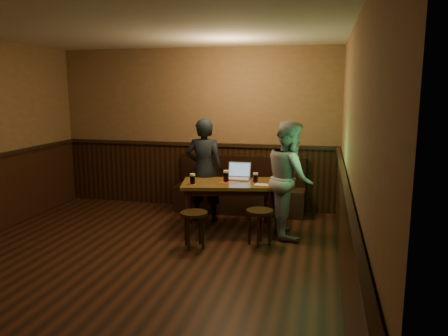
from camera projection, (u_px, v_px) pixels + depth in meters
room at (129, 167)px, 5.12m from camera, size 5.04×6.04×2.84m
bench at (240, 194)px, 7.52m from camera, size 2.20×0.50×0.95m
pub_table at (228, 188)px, 6.53m from camera, size 1.48×1.03×0.73m
stool_left at (194, 219)px, 5.80m from camera, size 0.45×0.45×0.49m
stool_right at (260, 217)px, 5.89m from camera, size 0.37×0.37×0.49m
pint_left at (193, 179)px, 6.37m from camera, size 0.10×0.10×0.16m
pint_mid at (226, 176)px, 6.54m from camera, size 0.11×0.11×0.17m
pint_right at (255, 178)px, 6.47m from camera, size 0.10×0.10×0.15m
laptop at (239, 175)px, 6.75m from camera, size 0.36×0.29×0.25m
menu at (262, 185)px, 6.34m from camera, size 0.23×0.17×0.00m
person_suit at (204, 170)px, 6.95m from camera, size 0.62×0.43×1.65m
person_grey at (290, 178)px, 6.24m from camera, size 0.83×0.96×1.67m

